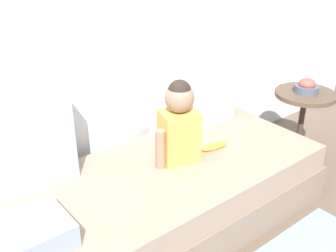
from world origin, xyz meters
name	(u,v)px	position (x,y,z in m)	size (l,w,h in m)	color
ground_plane	(153,232)	(0.00, 0.00, 0.00)	(12.00, 12.00, 0.00)	brown
couch	(153,205)	(0.00, 0.00, 0.19)	(2.02, 0.81, 0.38)	#826C5B
throw_pillow_left	(16,142)	(-0.56, 0.30, 0.63)	(0.52, 0.16, 0.51)	#B2BCC6
throw_pillow_right	(194,88)	(0.56, 0.30, 0.63)	(0.58, 0.16, 0.50)	silver
toddler	(179,123)	(0.21, 0.04, 0.60)	(0.31, 0.20, 0.46)	gold
banana	(215,146)	(0.44, -0.01, 0.40)	(0.17, 0.04, 0.04)	yellow
folded_blanket	(18,239)	(-0.73, -0.10, 0.43)	(0.40, 0.28, 0.11)	#8E9EB2
side_table	(303,108)	(1.33, 0.01, 0.39)	(0.41, 0.41, 0.51)	brown
fruit_bowl	(307,87)	(1.33, 0.01, 0.55)	(0.16, 0.16, 0.10)	#4C5666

